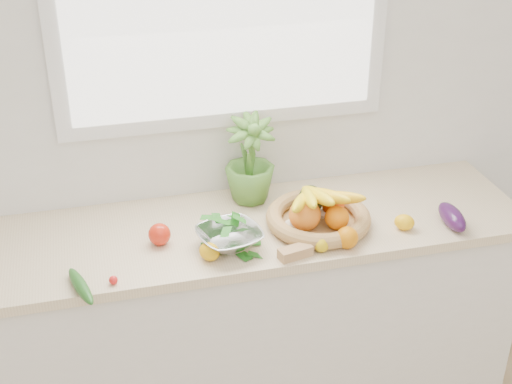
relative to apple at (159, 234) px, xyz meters
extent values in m
cube|color=white|center=(0.32, 0.35, 0.41)|extent=(4.50, 0.02, 2.70)
cube|color=silver|center=(0.32, 0.05, -0.51)|extent=(2.20, 0.58, 0.86)
cube|color=beige|center=(0.32, 0.05, -0.06)|extent=(2.24, 0.62, 0.04)
sphere|color=orange|center=(0.66, -0.19, 0.00)|extent=(0.09, 0.09, 0.08)
ellipsoid|color=#DDA00C|center=(0.16, -0.14, -0.01)|extent=(0.10, 0.10, 0.06)
ellipsoid|color=gold|center=(0.57, -0.19, -0.01)|extent=(0.09, 0.10, 0.06)
ellipsoid|color=#F7B30D|center=(0.92, -0.13, -0.01)|extent=(0.10, 0.10, 0.06)
sphere|color=red|center=(0.00, 0.00, 0.00)|extent=(0.09, 0.09, 0.08)
cube|color=tan|center=(0.46, -0.20, -0.02)|extent=(0.13, 0.08, 0.04)
ellipsoid|color=silver|center=(0.63, 0.02, -0.02)|extent=(0.06, 0.06, 0.04)
ellipsoid|color=white|center=(0.50, -0.03, -0.02)|extent=(0.06, 0.06, 0.05)
ellipsoid|color=beige|center=(0.53, -0.01, -0.02)|extent=(0.06, 0.06, 0.04)
ellipsoid|color=#32103D|center=(1.10, -0.15, 0.00)|extent=(0.08, 0.20, 0.08)
ellipsoid|color=#1E4E17|center=(-0.29, -0.23, -0.02)|extent=(0.10, 0.23, 0.04)
sphere|color=red|center=(-0.19, -0.21, -0.03)|extent=(0.04, 0.04, 0.03)
imported|color=#4F8731|center=(0.40, 0.24, 0.15)|extent=(0.20, 0.20, 0.36)
cylinder|color=tan|center=(0.61, -0.02, -0.03)|extent=(0.39, 0.39, 0.01)
torus|color=tan|center=(0.61, -0.02, -0.01)|extent=(0.46, 0.46, 0.06)
sphere|color=orange|center=(0.54, -0.05, 0.03)|extent=(0.14, 0.14, 0.12)
sphere|color=orange|center=(0.66, -0.07, 0.02)|extent=(0.10, 0.10, 0.09)
sphere|color=#E54A07|center=(0.68, 0.03, 0.01)|extent=(0.10, 0.10, 0.09)
ellipsoid|color=#253216|center=(0.60, 0.05, 0.03)|extent=(0.11, 0.11, 0.12)
ellipsoid|color=yellow|center=(0.53, -0.03, 0.08)|extent=(0.17, 0.26, 0.12)
ellipsoid|color=yellow|center=(0.57, -0.02, 0.09)|extent=(0.09, 0.27, 0.12)
ellipsoid|color=yellow|center=(0.60, -0.03, 0.10)|extent=(0.08, 0.27, 0.12)
ellipsoid|color=yellow|center=(0.63, -0.02, 0.09)|extent=(0.16, 0.26, 0.12)
ellipsoid|color=yellow|center=(0.66, -0.03, 0.08)|extent=(0.23, 0.22, 0.12)
cylinder|color=white|center=(0.24, -0.09, -0.03)|extent=(0.11, 0.11, 0.02)
imported|color=silver|center=(0.24, -0.09, 0.01)|extent=(0.28, 0.28, 0.06)
ellipsoid|color=#1A6B1C|center=(0.24, -0.09, 0.04)|extent=(0.21, 0.21, 0.07)
camera|label=1|loc=(-0.20, -2.24, 1.39)|focal=50.00mm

